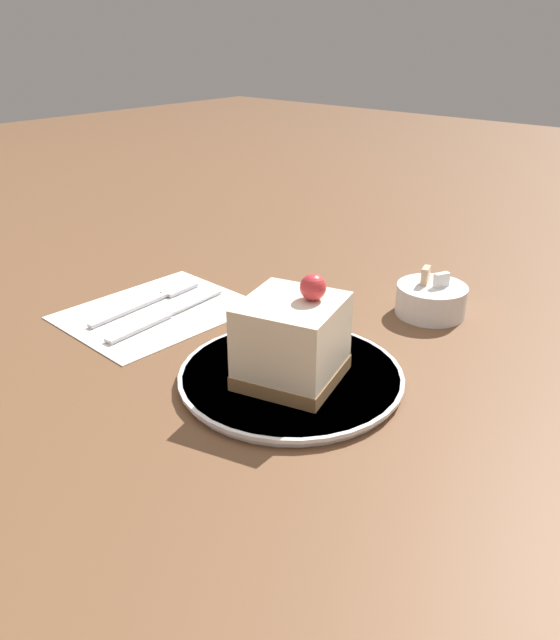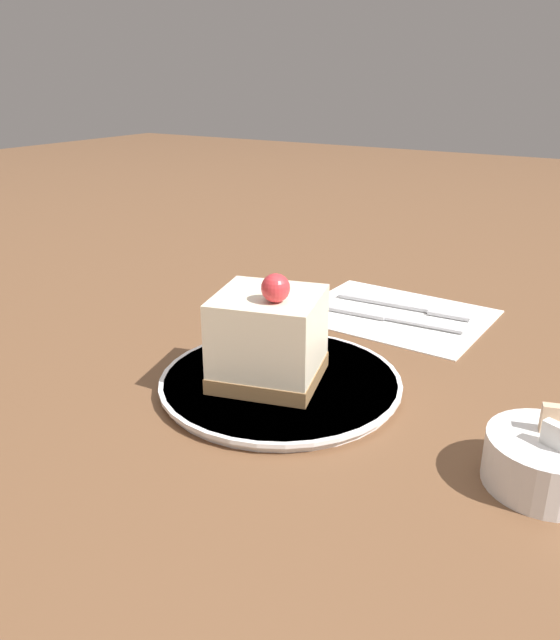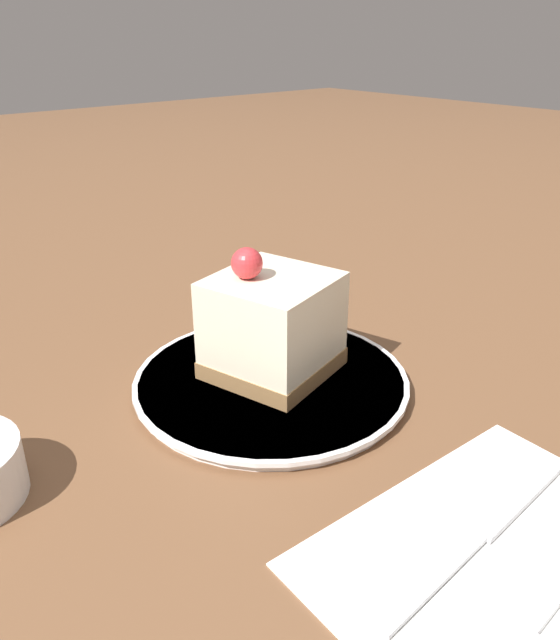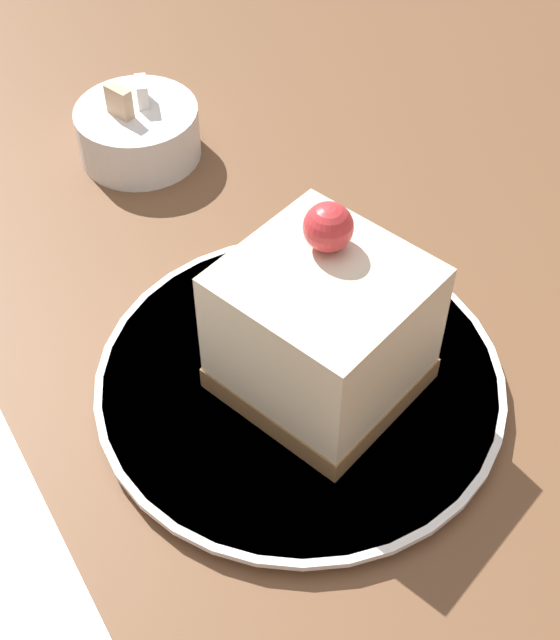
% 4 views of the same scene
% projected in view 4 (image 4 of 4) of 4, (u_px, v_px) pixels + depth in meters
% --- Properties ---
extents(ground_plane, '(4.00, 4.00, 0.00)m').
position_uv_depth(ground_plane, '(336.00, 432.00, 0.49)').
color(ground_plane, brown).
extents(plate, '(0.23, 0.23, 0.01)m').
position_uv_depth(plate, '(296.00, 384.00, 0.51)').
color(plate, white).
rests_on(plate, ground_plane).
extents(cake_slice, '(0.12, 0.12, 0.11)m').
position_uv_depth(cake_slice, '(322.00, 329.00, 0.47)').
color(cake_slice, olive).
rests_on(cake_slice, plate).
extents(sugar_bowl, '(0.09, 0.09, 0.06)m').
position_uv_depth(sugar_bowl, '(138.00, 131.00, 0.65)').
color(sugar_bowl, white).
rests_on(sugar_bowl, ground_plane).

